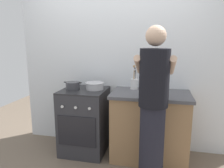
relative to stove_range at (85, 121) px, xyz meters
name	(u,v)px	position (x,y,z in m)	size (l,w,h in m)	color
ground	(106,158)	(0.35, -0.15, -0.45)	(6.00, 6.00, 0.00)	#6B5B4C
back_wall	(128,62)	(0.55, 0.35, 0.80)	(3.20, 0.10, 2.50)	silver
countertop	(150,126)	(0.90, 0.00, 0.00)	(1.00, 0.60, 0.90)	#99724C
stove_range	(85,121)	(0.00, 0.00, 0.00)	(0.60, 0.62, 0.90)	#2D2D33
pot	(73,86)	(-0.14, -0.05, 0.50)	(0.25, 0.19, 0.11)	#38383D
mixing_bowl	(95,85)	(0.14, 0.05, 0.50)	(0.26, 0.26, 0.10)	#B7B7BC
utensil_crock	(134,82)	(0.67, 0.18, 0.55)	(0.10, 0.10, 0.33)	silver
spice_bottle	(155,90)	(0.96, 0.01, 0.50)	(0.04, 0.04, 0.09)	silver
person	(153,110)	(0.95, -0.54, 0.41)	(0.41, 0.50, 1.70)	black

